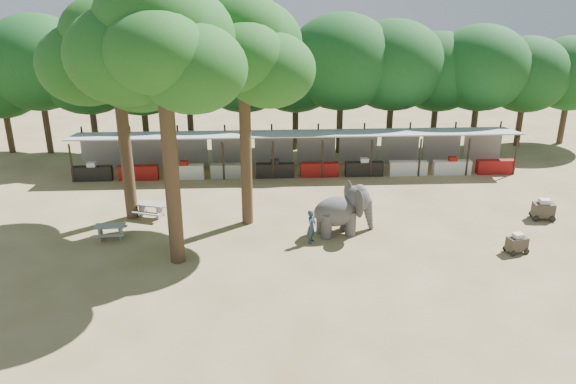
{
  "coord_description": "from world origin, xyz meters",
  "views": [
    {
      "loc": [
        -2.32,
        -20.21,
        11.59
      ],
      "look_at": [
        -1.0,
        5.0,
        2.0
      ],
      "focal_mm": 35.0,
      "sensor_mm": 36.0,
      "label": 1
    }
  ],
  "objects_px": {
    "cart_front": "(517,243)",
    "cart_back": "(543,209)",
    "yard_tree_left": "(114,56)",
    "picnic_table_far": "(151,208)",
    "yard_tree_back": "(240,50)",
    "picnic_table_near": "(110,230)",
    "handler": "(312,226)",
    "yard_tree_center": "(159,45)",
    "elephant": "(344,210)"
  },
  "relations": [
    {
      "from": "yard_tree_center",
      "to": "picnic_table_near",
      "type": "xyz_separation_m",
      "value": [
        -3.35,
        2.25,
        -8.75
      ]
    },
    {
      "from": "yard_tree_back",
      "to": "cart_back",
      "type": "xyz_separation_m",
      "value": [
        15.3,
        -0.56,
        -7.99
      ]
    },
    {
      "from": "yard_tree_center",
      "to": "cart_back",
      "type": "bearing_deg",
      "value": 10.65
    },
    {
      "from": "yard_tree_center",
      "to": "cart_front",
      "type": "height_order",
      "value": "yard_tree_center"
    },
    {
      "from": "yard_tree_left",
      "to": "handler",
      "type": "distance_m",
      "value": 12.32
    },
    {
      "from": "yard_tree_center",
      "to": "handler",
      "type": "bearing_deg",
      "value": 12.54
    },
    {
      "from": "yard_tree_center",
      "to": "elephant",
      "type": "distance_m",
      "value": 11.42
    },
    {
      "from": "handler",
      "to": "cart_front",
      "type": "xyz_separation_m",
      "value": [
        9.16,
        -1.55,
        -0.34
      ]
    },
    {
      "from": "handler",
      "to": "cart_back",
      "type": "height_order",
      "value": "handler"
    },
    {
      "from": "picnic_table_near",
      "to": "cart_front",
      "type": "bearing_deg",
      "value": -10.86
    },
    {
      "from": "yard_tree_center",
      "to": "yard_tree_back",
      "type": "distance_m",
      "value": 5.04
    },
    {
      "from": "yard_tree_back",
      "to": "picnic_table_near",
      "type": "distance_m",
      "value": 10.43
    },
    {
      "from": "yard_tree_center",
      "to": "picnic_table_near",
      "type": "bearing_deg",
      "value": 146.18
    },
    {
      "from": "yard_tree_back",
      "to": "cart_back",
      "type": "relative_size",
      "value": 9.2
    },
    {
      "from": "yard_tree_center",
      "to": "cart_back",
      "type": "height_order",
      "value": "yard_tree_center"
    },
    {
      "from": "elephant",
      "to": "picnic_table_far",
      "type": "bearing_deg",
      "value": 152.6
    },
    {
      "from": "yard_tree_left",
      "to": "cart_front",
      "type": "height_order",
      "value": "yard_tree_left"
    },
    {
      "from": "elephant",
      "to": "picnic_table_near",
      "type": "height_order",
      "value": "elephant"
    },
    {
      "from": "picnic_table_near",
      "to": "cart_back",
      "type": "xyz_separation_m",
      "value": [
        21.65,
        1.2,
        0.09
      ]
    },
    {
      "from": "yard_tree_back",
      "to": "handler",
      "type": "bearing_deg",
      "value": -39.8
    },
    {
      "from": "yard_tree_left",
      "to": "yard_tree_center",
      "type": "xyz_separation_m",
      "value": [
        3.0,
        -5.0,
        1.01
      ]
    },
    {
      "from": "picnic_table_far",
      "to": "cart_back",
      "type": "height_order",
      "value": "cart_back"
    },
    {
      "from": "yard_tree_center",
      "to": "elephant",
      "type": "relative_size",
      "value": 3.7
    },
    {
      "from": "picnic_table_near",
      "to": "yard_tree_back",
      "type": "bearing_deg",
      "value": 12.0
    },
    {
      "from": "picnic_table_far",
      "to": "cart_front",
      "type": "xyz_separation_m",
      "value": [
        17.19,
        -5.0,
        -0.03
      ]
    },
    {
      "from": "cart_front",
      "to": "yard_tree_left",
      "type": "bearing_deg",
      "value": 151.08
    },
    {
      "from": "yard_tree_left",
      "to": "elephant",
      "type": "relative_size",
      "value": 3.39
    },
    {
      "from": "elephant",
      "to": "handler",
      "type": "bearing_deg",
      "value": -162.44
    },
    {
      "from": "elephant",
      "to": "cart_back",
      "type": "distance_m",
      "value": 10.57
    },
    {
      "from": "picnic_table_far",
      "to": "yard_tree_left",
      "type": "bearing_deg",
      "value": -170.45
    },
    {
      "from": "picnic_table_near",
      "to": "picnic_table_far",
      "type": "relative_size",
      "value": 0.79
    },
    {
      "from": "yard_tree_center",
      "to": "picnic_table_near",
      "type": "distance_m",
      "value": 9.64
    },
    {
      "from": "handler",
      "to": "cart_front",
      "type": "relative_size",
      "value": 1.49
    },
    {
      "from": "handler",
      "to": "cart_front",
      "type": "height_order",
      "value": "handler"
    },
    {
      "from": "yard_tree_back",
      "to": "elephant",
      "type": "xyz_separation_m",
      "value": [
        4.8,
        -1.66,
        -7.33
      ]
    },
    {
      "from": "yard_tree_left",
      "to": "cart_back",
      "type": "relative_size",
      "value": 8.93
    },
    {
      "from": "yard_tree_back",
      "to": "elephant",
      "type": "bearing_deg",
      "value": -19.05
    },
    {
      "from": "yard_tree_center",
      "to": "handler",
      "type": "relative_size",
      "value": 7.46
    },
    {
      "from": "picnic_table_near",
      "to": "picnic_table_far",
      "type": "xyz_separation_m",
      "value": [
        1.48,
        2.57,
        0.04
      ]
    },
    {
      "from": "yard_tree_back",
      "to": "cart_front",
      "type": "relative_size",
      "value": 10.48
    },
    {
      "from": "yard_tree_back",
      "to": "picnic_table_far",
      "type": "distance_m",
      "value": 9.44
    },
    {
      "from": "yard_tree_back",
      "to": "picnic_table_far",
      "type": "xyz_separation_m",
      "value": [
        -4.87,
        0.81,
        -8.05
      ]
    },
    {
      "from": "yard_tree_back",
      "to": "picnic_table_far",
      "type": "height_order",
      "value": "yard_tree_back"
    },
    {
      "from": "yard_tree_back",
      "to": "picnic_table_near",
      "type": "bearing_deg",
      "value": -164.55
    },
    {
      "from": "cart_front",
      "to": "cart_back",
      "type": "height_order",
      "value": "cart_back"
    },
    {
      "from": "picnic_table_near",
      "to": "yard_tree_left",
      "type": "bearing_deg",
      "value": 79.29
    },
    {
      "from": "yard_tree_back",
      "to": "yard_tree_left",
      "type": "bearing_deg",
      "value": 170.54
    },
    {
      "from": "yard_tree_left",
      "to": "elephant",
      "type": "bearing_deg",
      "value": -13.82
    },
    {
      "from": "yard_tree_left",
      "to": "picnic_table_far",
      "type": "xyz_separation_m",
      "value": [
        1.13,
        -0.19,
        -7.71
      ]
    },
    {
      "from": "cart_back",
      "to": "elephant",
      "type": "bearing_deg",
      "value": -165.55
    }
  ]
}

